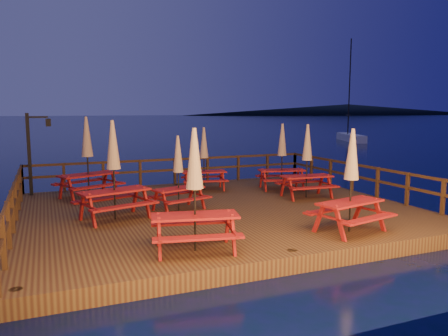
# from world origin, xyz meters

# --- Properties ---
(ground) EXTENTS (500.00, 500.00, 0.00)m
(ground) POSITION_xyz_m (0.00, 0.00, 0.00)
(ground) COLOR black
(ground) RESTS_ON ground
(deck) EXTENTS (12.00, 10.00, 0.40)m
(deck) POSITION_xyz_m (0.00, 0.00, 0.20)
(deck) COLOR #402414
(deck) RESTS_ON ground
(deck_piles) EXTENTS (11.44, 9.44, 1.40)m
(deck_piles) POSITION_xyz_m (0.00, 0.00, -0.30)
(deck_piles) COLOR #311D0F
(deck_piles) RESTS_ON ground
(railing) EXTENTS (11.80, 9.75, 1.10)m
(railing) POSITION_xyz_m (0.00, 1.78, 1.16)
(railing) COLOR #311D0F
(railing) RESTS_ON deck
(lamp_post) EXTENTS (0.85, 0.18, 3.00)m
(lamp_post) POSITION_xyz_m (-5.39, 4.55, 2.20)
(lamp_post) COLOR black
(lamp_post) RESTS_ON deck
(headland_right) EXTENTS (230.40, 86.40, 7.00)m
(headland_right) POSITION_xyz_m (185.00, 230.00, 3.50)
(headland_right) COLOR black
(headland_right) RESTS_ON ground
(sailboat) EXTENTS (4.25, 7.64, 11.50)m
(sailboat) POSITION_xyz_m (26.80, 27.15, 0.38)
(sailboat) COLOR silver
(sailboat) RESTS_ON ground
(picnic_table_0) EXTENTS (2.14, 1.89, 2.65)m
(picnic_table_0) POSITION_xyz_m (2.15, -3.85, 1.78)
(picnic_table_0) COLOR maroon
(picnic_table_0) RESTS_ON deck
(picnic_table_1) EXTENTS (1.96, 1.77, 2.33)m
(picnic_table_1) POSITION_xyz_m (-1.22, 0.18, 1.61)
(picnic_table_1) COLOR maroon
(picnic_table_1) RESTS_ON deck
(picnic_table_2) EXTENTS (2.36, 2.12, 2.83)m
(picnic_table_2) POSITION_xyz_m (-3.24, -0.26, 1.87)
(picnic_table_2) COLOR maroon
(picnic_table_2) RESTS_ON deck
(picnic_table_3) EXTENTS (1.96, 1.73, 2.44)m
(picnic_table_3) POSITION_xyz_m (0.70, 3.15, 1.67)
(picnic_table_3) COLOR maroon
(picnic_table_3) RESTS_ON deck
(picnic_table_4) EXTENTS (2.10, 1.87, 2.58)m
(picnic_table_4) POSITION_xyz_m (3.58, 2.14, 1.74)
(picnic_table_4) COLOR maroon
(picnic_table_4) RESTS_ON deck
(picnic_table_5) EXTENTS (2.50, 2.31, 2.88)m
(picnic_table_5) POSITION_xyz_m (-3.64, 3.23, 1.90)
(picnic_table_5) COLOR maroon
(picnic_table_5) RESTS_ON deck
(picnic_table_6) EXTENTS (2.20, 1.93, 2.73)m
(picnic_table_6) POSITION_xyz_m (-2.01, -3.80, 1.82)
(picnic_table_6) COLOR maroon
(picnic_table_6) RESTS_ON deck
(picnic_table_7) EXTENTS (1.94, 1.64, 2.61)m
(picnic_table_7) POSITION_xyz_m (3.57, 0.35, 1.76)
(picnic_table_7) COLOR maroon
(picnic_table_7) RESTS_ON deck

